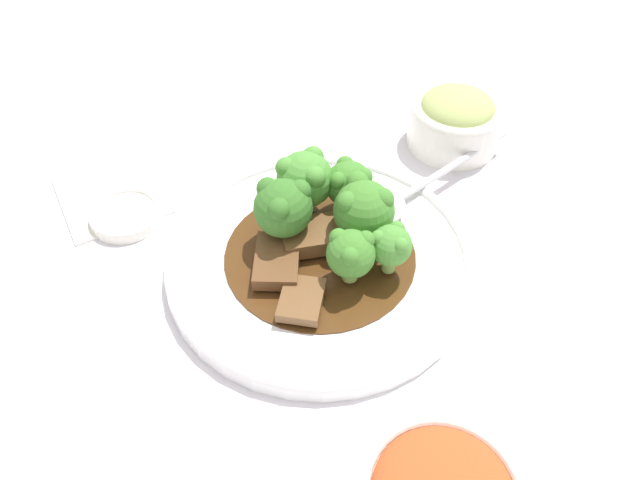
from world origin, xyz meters
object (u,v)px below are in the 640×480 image
Objects in this scene: broccoli_floret_4 at (391,245)px; side_bowl_appetizer at (455,119)px; broccoli_floret_1 at (305,179)px; beef_strip_2 at (301,300)px; broccoli_floret_2 at (362,207)px; serving_spoon at (390,203)px; broccoli_floret_3 at (283,207)px; beef_strip_0 at (319,234)px; broccoli_floret_0 at (351,253)px; beef_strip_1 at (278,262)px; main_plate at (320,259)px; sauce_dish at (125,215)px; broccoli_floret_5 at (349,183)px.

side_bowl_appetizer is at bearing 43.53° from broccoli_floret_4.
broccoli_floret_1 is 0.10m from broccoli_floret_4.
broccoli_floret_2 reaches higher than beef_strip_2.
broccoli_floret_3 is at bearing 178.58° from serving_spoon.
broccoli_floret_4 is (0.04, -0.05, 0.02)m from beef_strip_0.
broccoli_floret_0 is 0.10m from serving_spoon.
broccoli_floret_2 is at bearing 3.29° from beef_strip_1.
main_plate is at bearing -175.43° from broccoli_floret_2.
broccoli_floret_1 is 0.04m from broccoli_floret_3.
main_plate is 1.26× the size of serving_spoon.
sauce_dish is (-0.11, 0.13, -0.02)m from beef_strip_1.
broccoli_floret_2 is at bearing -59.10° from broccoli_floret_1.
broccoli_floret_4 is 0.48× the size of side_bowl_appetizer.
side_bowl_appetizer is (0.24, 0.11, 0.01)m from beef_strip_1.
sauce_dish is (-0.19, 0.12, -0.05)m from broccoli_floret_2.
broccoli_floret_0 is 0.24m from side_bowl_appetizer.
broccoli_floret_2 reaches higher than main_plate.
broccoli_floret_4 is (0.00, -0.04, -0.01)m from broccoli_floret_2.
broccoli_floret_5 is 0.05m from serving_spoon.
beef_strip_2 is at bearing -100.63° from broccoli_floret_3.
broccoli_floret_0 is 0.07m from broccoli_floret_3.
sauce_dish is (-0.11, 0.17, -0.02)m from beef_strip_2.
broccoli_floret_4 is 0.08m from serving_spoon.
main_plate is 5.27× the size of broccoli_floret_5.
beef_strip_0 is 0.08m from serving_spoon.
broccoli_floret_4 is at bearing -118.61° from serving_spoon.
broccoli_floret_4 is at bearing -69.45° from broccoli_floret_1.
broccoli_floret_4 reaches higher than beef_strip_0.
beef_strip_0 is at bearing 55.53° from beef_strip_2.
side_bowl_appetizer is (0.19, 0.14, -0.02)m from broccoli_floret_0.
broccoli_floret_2 is (0.04, 0.00, 0.04)m from main_plate.
beef_strip_0 reaches higher than beef_strip_2.
serving_spoon reaches higher than sauce_dish.
serving_spoon is at bearing -1.42° from broccoli_floret_3.
broccoli_floret_2 is 0.05m from broccoli_floret_4.
broccoli_floret_0 is 0.23× the size of serving_spoon.
beef_strip_2 is 0.12m from broccoli_floret_5.
beef_strip_0 is 0.07m from broccoli_floret_4.
broccoli_floret_4 is at bearing 3.40° from beef_strip_2.
broccoli_floret_1 reaches higher than sauce_dish.
broccoli_floret_3 reaches higher than main_plate.
main_plate is at bearing 107.31° from broccoli_floret_0.
broccoli_floret_1 is 0.29× the size of serving_spoon.
broccoli_floret_4 reaches higher than beef_strip_2.
broccoli_floret_1 reaches higher than broccoli_floret_4.
beef_strip_1 is 0.17m from sauce_dish.
broccoli_floret_3 is at bearing 128.35° from main_plate.
beef_strip_2 is at bearing -168.93° from broccoli_floret_0.
beef_strip_1 reaches higher than main_plate.
beef_strip_0 is 0.04m from broccoli_floret_3.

